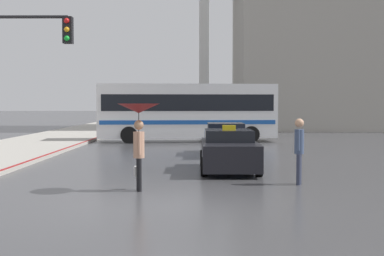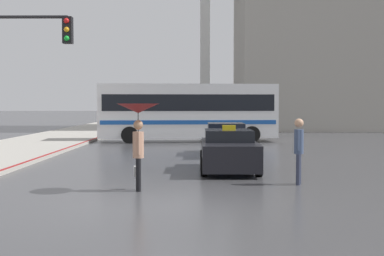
# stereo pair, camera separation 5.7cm
# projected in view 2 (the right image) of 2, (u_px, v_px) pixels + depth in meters

# --- Properties ---
(ground_plane) EXTENTS (300.00, 300.00, 0.00)m
(ground_plane) POSITION_uv_depth(u_px,v_px,m) (165.00, 203.00, 12.17)
(ground_plane) COLOR #424244
(taxi) EXTENTS (1.91, 4.17, 1.54)m
(taxi) POSITION_uv_depth(u_px,v_px,m) (229.00, 151.00, 17.89)
(taxi) COLOR black
(taxi) RESTS_ON ground_plane
(sedan_red) EXTENTS (1.91, 4.36, 1.40)m
(sedan_red) POSITION_uv_depth(u_px,v_px,m) (226.00, 140.00, 23.51)
(sedan_red) COLOR navy
(sedan_red) RESTS_ON ground_plane
(city_bus) EXTENTS (10.56, 3.36, 3.40)m
(city_bus) POSITION_uv_depth(u_px,v_px,m) (188.00, 110.00, 31.67)
(city_bus) COLOR silver
(city_bus) RESTS_ON ground_plane
(pedestrian_with_umbrella) EXTENTS (1.09, 1.09, 2.26)m
(pedestrian_with_umbrella) POSITION_uv_depth(u_px,v_px,m) (138.00, 120.00, 13.76)
(pedestrian_with_umbrella) COLOR black
(pedestrian_with_umbrella) RESTS_ON ground_plane
(pedestrian_man) EXTENTS (0.33, 0.41, 1.85)m
(pedestrian_man) POSITION_uv_depth(u_px,v_px,m) (299.00, 146.00, 14.88)
(pedestrian_man) COLOR #2D3347
(pedestrian_man) RESTS_ON ground_plane
(traffic_light) EXTENTS (2.94, 0.38, 5.17)m
(traffic_light) POSITION_uv_depth(u_px,v_px,m) (17.00, 60.00, 16.10)
(traffic_light) COLOR black
(traffic_light) RESTS_ON ground_plane
(monument_cross) EXTENTS (7.61, 0.90, 17.30)m
(monument_cross) POSITION_uv_depth(u_px,v_px,m) (205.00, 22.00, 49.59)
(monument_cross) COLOR white
(monument_cross) RESTS_ON ground_plane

